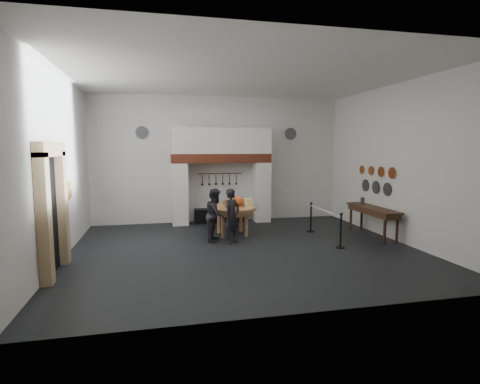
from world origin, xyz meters
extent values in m
cube|color=black|center=(0.00, 0.00, 0.00)|extent=(9.00, 8.00, 0.02)
cube|color=silver|center=(0.00, 0.00, 4.50)|extent=(9.00, 8.00, 0.02)
cube|color=silver|center=(0.00, 4.00, 2.25)|extent=(9.00, 0.02, 4.50)
cube|color=silver|center=(0.00, -4.00, 2.25)|extent=(9.00, 0.02, 4.50)
cube|color=silver|center=(-4.50, 0.00, 2.25)|extent=(0.02, 8.00, 4.50)
cube|color=silver|center=(4.50, 0.00, 2.25)|extent=(0.02, 8.00, 4.50)
cube|color=silver|center=(-1.48, 3.65, 1.07)|extent=(0.55, 0.70, 2.15)
cube|color=silver|center=(1.48, 3.65, 1.07)|extent=(0.55, 0.70, 2.15)
cube|color=#9E442B|center=(0.00, 3.65, 2.31)|extent=(3.50, 0.72, 0.32)
cube|color=silver|center=(0.00, 3.65, 2.92)|extent=(3.50, 0.70, 0.90)
cube|color=black|center=(0.00, 3.72, 0.25)|extent=(1.90, 0.45, 0.50)
cylinder|color=black|center=(0.00, 3.92, 1.75)|extent=(1.60, 0.02, 0.02)
cube|color=black|center=(-4.47, -1.00, 1.25)|extent=(0.04, 1.10, 2.50)
cube|color=tan|center=(-4.38, -1.70, 1.30)|extent=(0.22, 0.30, 2.60)
cube|color=tan|center=(-4.38, -0.30, 1.30)|extent=(0.22, 0.30, 2.60)
cube|color=tan|center=(-4.38, -1.00, 2.65)|extent=(0.22, 1.70, 0.30)
cube|color=gold|center=(-4.45, 0.80, 1.60)|extent=(0.05, 0.34, 0.44)
cylinder|color=tan|center=(0.01, 1.71, 0.84)|extent=(1.53, 1.53, 0.07)
ellipsoid|color=#C6501C|center=(0.21, 1.81, 1.03)|extent=(0.36, 0.36, 0.31)
cube|color=#FDEE97|center=(0.51, 1.66, 0.99)|extent=(0.22, 0.22, 0.24)
cube|color=#FCE696|center=(0.49, 1.96, 0.97)|extent=(0.18, 0.18, 0.20)
cone|color=olive|center=(-0.14, 1.56, 0.98)|extent=(0.32, 0.32, 0.22)
ellipsoid|color=#9A6536|center=(-0.09, 2.06, 0.94)|extent=(0.31, 0.18, 0.13)
imported|color=black|center=(-0.21, 0.68, 0.78)|extent=(0.67, 0.65, 1.55)
imported|color=black|center=(-0.61, 1.08, 0.76)|extent=(0.79, 0.89, 1.52)
cube|color=#3D2616|center=(4.10, 0.55, 0.87)|extent=(0.55, 2.20, 0.06)
cylinder|color=#4B4A4F|center=(4.10, 1.15, 1.01)|extent=(0.12, 0.12, 0.22)
cylinder|color=#C6662D|center=(4.46, 0.20, 1.95)|extent=(0.03, 0.34, 0.34)
cylinder|color=#C6662D|center=(4.46, 0.75, 1.95)|extent=(0.03, 0.32, 0.32)
cylinder|color=#C6662D|center=(4.46, 1.30, 1.95)|extent=(0.03, 0.30, 0.30)
cylinder|color=#C6662D|center=(4.46, 1.85, 1.95)|extent=(0.03, 0.28, 0.28)
cylinder|color=#4C4C51|center=(4.46, 0.40, 1.45)|extent=(0.03, 0.40, 0.40)
cylinder|color=#4C4C51|center=(4.46, 1.00, 1.45)|extent=(0.03, 0.40, 0.40)
cylinder|color=#4C4C51|center=(4.46, 1.60, 1.45)|extent=(0.03, 0.40, 0.40)
cylinder|color=#4C4C51|center=(-2.70, 3.96, 3.20)|extent=(0.44, 0.03, 0.44)
cylinder|color=#4C4C51|center=(2.70, 3.96, 3.20)|extent=(0.44, 0.03, 0.44)
cylinder|color=black|center=(2.55, -0.45, 0.45)|extent=(0.05, 0.05, 0.90)
cylinder|color=black|center=(2.55, 1.55, 0.45)|extent=(0.05, 0.05, 0.90)
cylinder|color=silver|center=(2.55, 0.55, 0.85)|extent=(0.04, 2.00, 0.04)
camera|label=1|loc=(-2.22, -9.45, 2.68)|focal=28.00mm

